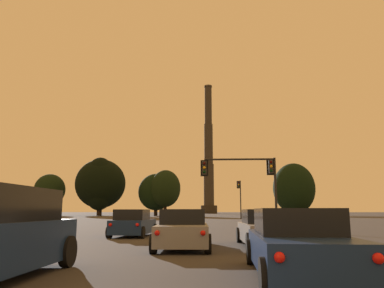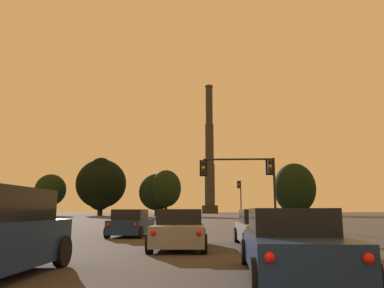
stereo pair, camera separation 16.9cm
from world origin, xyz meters
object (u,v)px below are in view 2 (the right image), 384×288
Objects in this scene: hatchback_left_lane_front at (132,224)px; sedan_right_lane_second at (263,229)px; sedan_center_lane_second at (180,230)px; smokestack at (210,162)px; traffic_light_far_right at (240,194)px; traffic_light_overhead_right at (248,174)px; sedan_right_lane_third at (292,245)px.

sedan_right_lane_second is at bearing -38.21° from hatchback_left_lane_front.
sedan_center_lane_second is 155.80m from smokestack.
sedan_center_lane_second is 49.08m from traffic_light_far_right.
hatchback_left_lane_front is (-6.36, 5.47, -0.00)m from sedan_right_lane_second.
sedan_center_lane_second is at bearing -106.03° from traffic_light_overhead_right.
traffic_light_overhead_right is (1.08, 19.92, 3.40)m from sedan_right_lane_third.
sedan_right_lane_third is 20.23m from traffic_light_overhead_right.
sedan_right_lane_third is at bearing -93.72° from sedan_right_lane_second.
sedan_center_lane_second is at bearing -60.49° from hatchback_left_lane_front.
hatchback_left_lane_front is 13.70m from sedan_right_lane_third.
traffic_light_overhead_right is 0.10× the size of smokestack.
hatchback_left_lane_front is at bearing 138.26° from sedan_right_lane_second.
sedan_right_lane_second is at bearing 89.60° from sedan_right_lane_third.
traffic_light_overhead_right reaches higher than sedan_right_lane_second.
hatchback_left_lane_front is 0.07× the size of smokestack.
traffic_light_far_right is at bearing -87.04° from smokestack.
traffic_light_overhead_right reaches higher than sedan_right_lane_third.
sedan_right_lane_second and sedan_right_lane_third have the same top height.
traffic_light_far_right is at bearing 80.37° from hatchback_left_lane_front.
traffic_light_overhead_right is at bearing 89.17° from sedan_right_lane_third.
sedan_right_lane_third is 54.90m from traffic_light_far_right.
sedan_right_lane_third is (6.04, -12.30, 0.00)m from hatchback_left_lane_front.
smokestack is at bearing 89.97° from sedan_right_lane_second.
traffic_light_far_right reaches higher than traffic_light_overhead_right.
smokestack is at bearing 91.42° from traffic_light_overhead_right.
sedan_center_lane_second and sedan_right_lane_third have the same top height.
hatchback_left_lane_front is at bearing 115.16° from sedan_center_lane_second.
smokestack reaches higher than traffic_light_far_right.
smokestack is (3.65, 147.98, 22.49)m from hatchback_left_lane_front.
traffic_light_far_right reaches higher than sedan_right_lane_third.
sedan_center_lane_second is 1.00× the size of sedan_right_lane_third.
sedan_center_lane_second is 1.14× the size of hatchback_left_lane_front.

